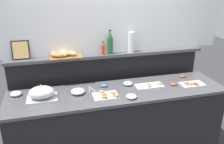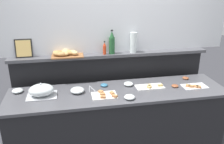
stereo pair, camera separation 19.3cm
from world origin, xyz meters
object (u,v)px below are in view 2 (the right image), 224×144
(wine_bottle_green, at_px, (112,43))
(water_carafe, at_px, (133,43))
(sandwich_platter_rear, at_px, (194,86))
(condiment_bowl_dark, at_px, (175,86))
(condiment_bowl_red, at_px, (104,85))
(serving_tongs, at_px, (91,89))
(framed_picture, at_px, (24,48))
(condiment_bowl_teal, at_px, (186,78))
(sandwich_platter_front, at_px, (105,95))
(bread_basket, at_px, (65,53))
(sandwich_platter_side, at_px, (150,87))
(glass_bowl_small, at_px, (77,90))
(glass_bowl_large, at_px, (18,91))
(glass_bowl_medium, at_px, (130,97))
(glass_bowl_extra, at_px, (128,84))
(serving_cloche, at_px, (41,91))
(hot_sauce_bottle, at_px, (105,49))

(wine_bottle_green, distance_m, water_carafe, 0.29)
(sandwich_platter_rear, bearing_deg, condiment_bowl_dark, 167.75)
(condiment_bowl_red, bearing_deg, sandwich_platter_rear, -12.13)
(serving_tongs, height_order, framed_picture, framed_picture)
(condiment_bowl_teal, relative_size, condiment_bowl_dark, 0.99)
(sandwich_platter_front, xyz_separation_m, bread_basket, (-0.43, 0.54, 0.37))
(condiment_bowl_teal, bearing_deg, bread_basket, 171.36)
(sandwich_platter_side, height_order, condiment_bowl_red, sandwich_platter_side)
(sandwich_platter_side, height_order, framed_picture, framed_picture)
(glass_bowl_small, xyz_separation_m, framed_picture, (-0.62, 0.43, 0.43))
(sandwich_platter_side, height_order, wine_bottle_green, wine_bottle_green)
(glass_bowl_large, relative_size, wine_bottle_green, 0.40)
(condiment_bowl_dark, distance_m, wine_bottle_green, 0.97)
(water_carafe, bearing_deg, glass_bowl_medium, -107.95)
(glass_bowl_extra, relative_size, serving_tongs, 0.65)
(sandwich_platter_front, relative_size, serving_cloche, 0.85)
(serving_cloche, xyz_separation_m, wine_bottle_green, (0.90, 0.40, 0.42))
(glass_bowl_small, bearing_deg, serving_tongs, 23.87)
(glass_bowl_small, xyz_separation_m, glass_bowl_extra, (0.65, 0.09, -0.01))
(glass_bowl_medium, relative_size, condiment_bowl_red, 1.31)
(sandwich_platter_side, xyz_separation_m, water_carafe, (-0.13, 0.40, 0.47))
(condiment_bowl_teal, relative_size, wine_bottle_green, 0.27)
(condiment_bowl_red, bearing_deg, sandwich_platter_side, -13.70)
(glass_bowl_medium, height_order, glass_bowl_extra, glass_bowl_medium)
(glass_bowl_extra, bearing_deg, glass_bowl_small, -172.28)
(serving_tongs, distance_m, wine_bottle_green, 0.66)
(glass_bowl_medium, distance_m, condiment_bowl_dark, 0.68)
(sandwich_platter_rear, distance_m, condiment_bowl_dark, 0.24)
(sandwich_platter_side, bearing_deg, glass_bowl_medium, -142.64)
(glass_bowl_large, xyz_separation_m, condiment_bowl_teal, (2.17, 0.02, -0.01))
(bread_basket, bearing_deg, wine_bottle_green, -0.93)
(sandwich_platter_side, distance_m, glass_bowl_medium, 0.43)
(glass_bowl_small, xyz_separation_m, bread_basket, (-0.12, 0.39, 0.35))
(wine_bottle_green, distance_m, hot_sauce_bottle, 0.12)
(sandwich_platter_front, distance_m, bread_basket, 0.78)
(glass_bowl_large, relative_size, bread_basket, 0.32)
(glass_bowl_small, xyz_separation_m, condiment_bowl_red, (0.34, 0.13, -0.01))
(bread_basket, bearing_deg, sandwich_platter_side, -21.60)
(sandwich_platter_rear, xyz_separation_m, condiment_bowl_red, (-1.11, 0.24, 0.01))
(glass_bowl_large, bearing_deg, bread_basket, 23.69)
(hot_sauce_bottle, bearing_deg, bread_basket, 177.91)
(serving_cloche, bearing_deg, sandwich_platter_rear, -2.83)
(sandwich_platter_side, distance_m, wine_bottle_green, 0.75)
(condiment_bowl_red, relative_size, framed_picture, 0.40)
(bread_basket, bearing_deg, sandwich_platter_rear, -17.90)
(sandwich_platter_rear, bearing_deg, bread_basket, 162.10)
(condiment_bowl_teal, distance_m, bread_basket, 1.65)
(sandwich_platter_rear, distance_m, serving_cloche, 1.86)
(glass_bowl_medium, relative_size, wine_bottle_green, 0.39)
(hot_sauce_bottle, bearing_deg, sandwich_platter_front, -98.93)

